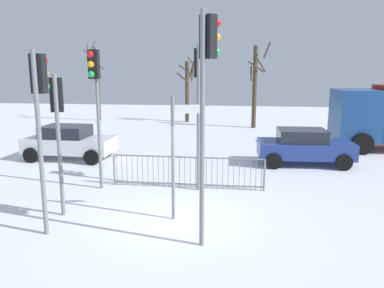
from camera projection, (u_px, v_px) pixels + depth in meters
name	position (u px, v px, depth m)	size (l,w,h in m)	color
ground_plane	(174.00, 219.00, 10.52)	(60.00, 60.00, 0.00)	white
traffic_light_rear_left	(199.00, 85.00, 12.48)	(0.34, 0.57, 4.66)	slate
traffic_light_mid_left	(40.00, 101.00, 9.14)	(0.33, 0.57, 4.40)	slate
traffic_light_mid_right	(58.00, 113.00, 10.44)	(0.37, 0.55, 3.83)	slate
traffic_light_foreground_right	(207.00, 78.00, 8.38)	(0.45, 0.48, 5.17)	slate
traffic_light_rear_right	(95.00, 87.00, 12.40)	(0.33, 0.57, 4.62)	slate
direction_sign_post	(175.00, 152.00, 10.22)	(0.78, 0.21, 3.30)	slate
pedestrian_guard_railing	(188.00, 172.00, 13.14)	(5.12, 0.14, 1.07)	slate
car_blue_far	(304.00, 146.00, 16.20)	(3.85, 2.02, 1.47)	navy
car_white_mid	(69.00, 142.00, 17.14)	(3.86, 2.04, 1.47)	silver
bare_tree_left	(255.00, 85.00, 25.36)	(1.42, 1.59, 5.47)	#473828
bare_tree_centre	(187.00, 89.00, 28.11)	(1.58, 1.39, 4.61)	#473828
bare_tree_right	(97.00, 82.00, 28.68)	(1.60, 1.53, 5.77)	#473828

